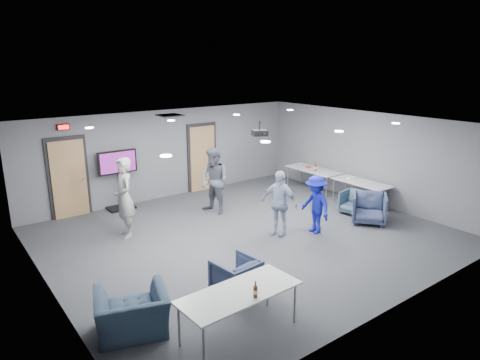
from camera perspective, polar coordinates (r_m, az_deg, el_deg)
floor at (r=10.49m, az=1.00°, el=-7.40°), size 9.00×9.00×0.00m
ceiling at (r=9.77m, az=1.08°, el=7.36°), size 9.00×9.00×0.00m
wall_back at (r=13.34m, az=-9.58°, el=3.46°), size 9.00×0.02×2.70m
wall_front at (r=7.48m, az=20.34°, el=-6.95°), size 9.00×0.02×2.70m
wall_left at (r=8.23m, az=-24.67°, el=-5.37°), size 0.02×8.00×2.70m
wall_right at (r=13.22m, az=16.66°, el=2.91°), size 0.02×8.00×2.70m
door_left at (r=12.32m, az=-21.87°, el=0.20°), size 1.06×0.17×2.24m
door_right at (r=13.94m, az=-5.06°, el=2.94°), size 1.06×0.17×2.24m
exit_sign at (r=12.04m, az=-22.50°, el=6.54°), size 0.32×0.08×0.16m
hvac_diffuser at (r=11.84m, az=-9.32°, el=8.52°), size 0.60×0.60×0.03m
downlights at (r=9.77m, az=1.08°, el=7.27°), size 6.18×3.78×0.02m
person_a at (r=10.50m, az=-15.15°, el=-2.31°), size 0.55×0.76×1.94m
person_b at (r=11.77m, az=-3.44°, el=-0.15°), size 0.88×1.02×1.83m
person_c at (r=10.34m, az=5.23°, el=-3.06°), size 0.70×1.02×1.60m
person_d at (r=10.59m, az=10.03°, el=-3.24°), size 0.64×0.99×1.44m
chair_right_b at (r=12.28m, az=15.04°, el=-2.91°), size 0.82×0.81×0.64m
chair_right_c at (r=11.67m, az=16.85°, el=-3.63°), size 1.19×1.19×0.78m
chair_front_a at (r=7.91m, az=-0.56°, el=-12.73°), size 0.79×0.81×0.68m
chair_front_b at (r=7.08m, az=-14.20°, el=-16.82°), size 1.32×1.23×0.70m
table_right_a at (r=14.03m, az=9.76°, el=1.26°), size 0.79×1.88×0.73m
table_right_b at (r=12.85m, az=15.89°, el=-0.45°), size 0.72×1.72×0.73m
table_front_left at (r=6.70m, az=-0.07°, el=-14.94°), size 1.95×0.87×0.73m
bottle_front at (r=6.49m, az=2.07°, el=-14.60°), size 0.07×0.07×0.26m
bottle_right at (r=13.78m, az=10.05°, el=1.63°), size 0.08×0.08×0.29m
snack_box at (r=14.20m, az=9.08°, el=1.73°), size 0.21×0.16×0.04m
wrapper at (r=13.10m, az=14.60°, el=0.26°), size 0.23×0.18×0.05m
tv_stand at (r=12.53m, az=-15.89°, el=0.49°), size 1.11×0.53×1.70m
projector at (r=10.55m, az=2.64°, el=6.32°), size 0.43×0.40×0.36m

